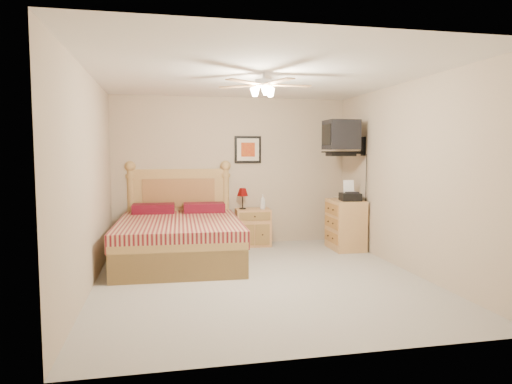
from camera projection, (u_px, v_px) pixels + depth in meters
floor at (260, 278)px, 5.72m from camera, size 4.50×4.50×0.00m
ceiling at (260, 75)px, 5.50m from camera, size 4.00×4.50×0.04m
wall_back at (232, 171)px, 7.80m from camera, size 4.00×0.04×2.50m
wall_front at (323, 196)px, 3.41m from camera, size 4.00×0.04×2.50m
wall_left at (89, 181)px, 5.20m from camera, size 0.04×4.50×2.50m
wall_right at (408, 177)px, 6.01m from camera, size 0.04×4.50×2.50m
bed at (179, 212)px, 6.55m from camera, size 1.78×2.29×1.44m
nightstand at (253, 227)px, 7.71m from camera, size 0.60×0.47×0.62m
table_lamp at (243, 199)px, 7.67m from camera, size 0.25×0.25×0.35m
lotion_bottle at (263, 202)px, 7.66m from camera, size 0.10×0.10×0.25m
framed_picture at (248, 150)px, 7.80m from camera, size 0.46×0.04×0.46m
dresser at (345, 225)px, 7.41m from camera, size 0.49×0.69×0.81m
fax_machine at (350, 191)px, 7.24m from camera, size 0.34×0.36×0.32m
magazine_lower at (338, 198)px, 7.59m from camera, size 0.27×0.31×0.02m
magazine_upper at (339, 196)px, 7.61m from camera, size 0.20×0.27×0.02m
wall_tv at (350, 137)px, 7.22m from camera, size 0.56×0.46×0.58m
ceiling_fan at (264, 85)px, 5.32m from camera, size 1.14×1.14×0.28m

